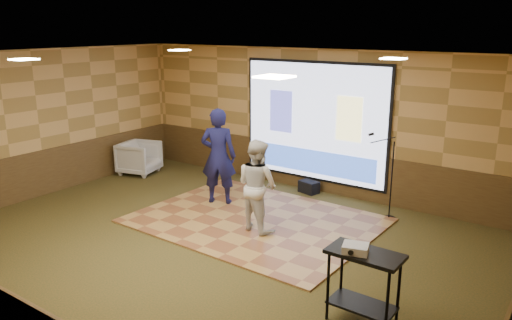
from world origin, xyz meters
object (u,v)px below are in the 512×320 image
Objects in this scene: player_left at (218,156)px; banquet_chair at (139,158)px; projector at (355,248)px; av_table at (364,274)px; dance_floor at (255,220)px; mic_stand at (388,193)px; duffel_bag at (309,187)px; projector_screen at (314,123)px; player_right at (257,185)px.

player_left is 2.99m from banquet_chair.
banquet_chair is at bearing 140.94° from projector.
projector reaches higher than av_table.
player_left is (-1.13, 0.35, 0.96)m from dance_floor.
mic_stand is 1.97m from duffel_bag.
mic_stand reaches higher than projector.
av_table is at bearing -53.33° from duffel_bag.
projector_screen is 2.60m from dance_floor.
player_left is 4.60m from av_table.
duffel_bag is (-1.88, 0.45, -0.37)m from mic_stand.
mic_stand reaches higher than dance_floor.
dance_floor is 2.62× the size of player_right.
banquet_chair is (-6.80, 2.83, -0.58)m from projector.
projector reaches higher than duffel_bag.
projector reaches higher than dance_floor.
av_table is at bearing 161.31° from player_right.
projector is (2.78, -1.95, 0.95)m from dance_floor.
player_left is 6.54× the size of projector.
dance_floor is 1.97m from duffel_bag.
duffel_bag is (-0.25, 2.29, -0.70)m from player_right.
projector_screen reaches higher than dance_floor.
projector is at bearing -144.26° from av_table.
dance_floor is 0.92m from player_right.
dance_floor is at bearing -90.40° from duffel_bag.
dance_floor is 2.64× the size of mic_stand.
projector reaches higher than banquet_chair.
projector_screen is 2.18m from player_left.
banquet_chair is 2.10× the size of duffel_bag.
duffel_bag is at bearing -81.47° from projector_screen.
projector_screen is 8.23× the size of duffel_bag.
av_table is (2.88, -1.88, 0.62)m from dance_floor.
projector_screen is 2.08× the size of player_right.
player_right is at bearing -83.50° from projector_screen.
player_left is 1.19× the size of player_right.
player_left reaches higher than av_table.
mic_stand is (-0.99, 3.40, -0.14)m from av_table.
player_left is at bearing -13.85° from player_right.
banquet_chair is at bearing -37.49° from player_left.
mic_stand is at bearing -99.62° from banquet_chair.
player_left is 2.07× the size of av_table.
dance_floor is at bearing 135.80° from player_left.
projector_screen is at bearing -148.81° from player_left.
av_table is 4.82m from duffel_bag.
player_left is 4.54m from projector.
dance_floor is (0.01, -2.15, -1.46)m from projector_screen.
projector_screen is 5.03m from av_table.
projector is at bearing -55.69° from projector_screen.
player_right is 5.48× the size of projector.
projector is (-0.09, -0.07, 0.33)m from av_table.
banquet_chair is at bearing -3.74° from player_right.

